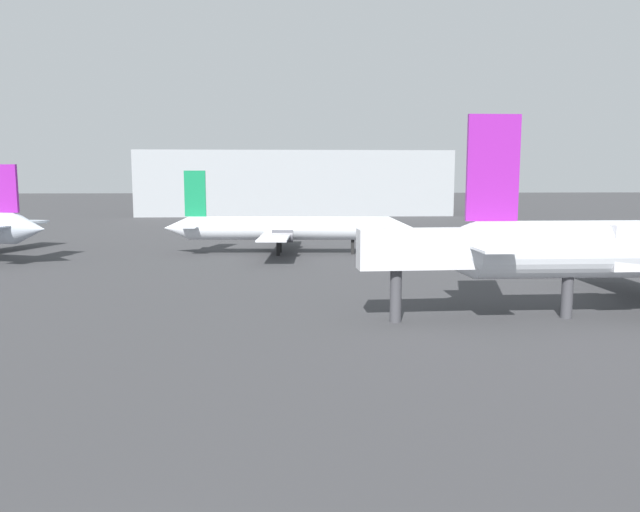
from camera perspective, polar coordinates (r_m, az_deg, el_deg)
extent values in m
cone|color=silver|center=(38.43, 11.26, 0.52)|extent=(3.94, 3.59, 3.58)
cube|color=silver|center=(39.09, 14.78, 1.06)|extent=(2.43, 8.42, 0.16)
cube|color=purple|center=(39.02, 15.71, 7.84)|extent=(3.21, 0.31, 6.40)
cone|color=#B2BCCC|center=(66.61, -25.27, 2.30)|extent=(4.22, 4.02, 3.11)
cube|color=#B2BCCC|center=(68.00, -26.69, 2.57)|extent=(4.51, 8.07, 0.15)
cube|color=purple|center=(68.14, -27.16, 5.58)|extent=(2.90, 1.18, 4.69)
cylinder|color=silver|center=(69.16, -2.89, 2.59)|extent=(22.50, 4.16, 2.61)
cone|color=silver|center=(69.58, 7.55, 2.57)|extent=(3.05, 2.80, 2.61)
cone|color=silver|center=(71.03, -13.12, 2.54)|extent=(3.05, 2.80, 2.61)
cube|color=silver|center=(69.27, -3.81, 2.27)|extent=(4.44, 21.15, 0.18)
cube|color=silver|center=(70.60, -11.70, 2.76)|extent=(2.21, 6.34, 0.12)
cube|color=#147F4C|center=(70.33, -11.48, 5.68)|extent=(2.38, 0.39, 5.10)
cylinder|color=#4C4C54|center=(73.20, -3.06, 2.45)|extent=(2.31, 1.49, 1.33)
cylinder|color=#4C4C54|center=(65.28, -3.48, 1.84)|extent=(2.31, 1.49, 1.33)
cube|color=black|center=(69.33, 3.04, 0.85)|extent=(0.40, 0.40, 1.62)
cube|color=black|center=(70.92, -3.71, 0.99)|extent=(0.40, 0.40, 1.62)
cube|color=black|center=(67.98, -3.89, 0.71)|extent=(0.40, 0.40, 1.62)
cube|color=silver|center=(38.51, 14.96, 0.73)|extent=(15.49, 2.16, 2.40)
cube|color=silver|center=(42.36, 26.08, 0.81)|extent=(2.50, 2.89, 2.80)
cylinder|color=#3F3F44|center=(41.12, 21.91, -3.12)|extent=(0.70, 0.70, 3.25)
cylinder|color=#3F3F44|center=(37.39, 7.02, -3.65)|extent=(0.70, 0.70, 3.25)
cube|color=#999EA3|center=(145.21, -2.37, 6.78)|extent=(68.36, 27.20, 14.14)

